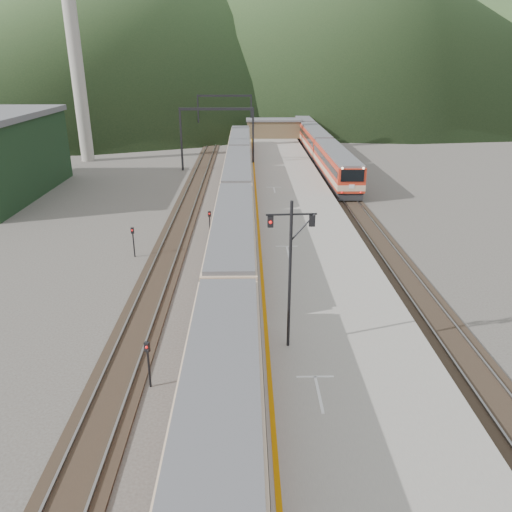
{
  "coord_description": "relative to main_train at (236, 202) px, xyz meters",
  "views": [
    {
      "loc": [
        0.94,
        -10.65,
        13.6
      ],
      "look_at": [
        1.49,
        18.78,
        2.0
      ],
      "focal_mm": 35.0,
      "sensor_mm": 36.0,
      "label": 1
    }
  ],
  "objects": [
    {
      "name": "gantry_near",
      "position": [
        -2.85,
        23.22,
        3.58
      ],
      "size": [
        9.55,
        0.25,
        8.0
      ],
      "color": "black",
      "rests_on": "ground"
    },
    {
      "name": "hill_b",
      "position": [
        30.0,
        198.22,
        35.5
      ],
      "size": [
        220.0,
        220.0,
        75.0
      ],
      "primitive_type": "cone",
      "color": "#2A4322",
      "rests_on": "ground"
    },
    {
      "name": "gantry_far",
      "position": [
        -2.85,
        48.22,
        3.58
      ],
      "size": [
        9.55,
        0.25,
        8.0
      ],
      "color": "black",
      "rests_on": "ground"
    },
    {
      "name": "short_signal_c",
      "position": [
        -7.4,
        -7.9,
        -0.54
      ],
      "size": [
        0.23,
        0.18,
        2.27
      ],
      "color": "black",
      "rests_on": "ground"
    },
    {
      "name": "track_far",
      "position": [
        -5.0,
        8.22,
        -1.93
      ],
      "size": [
        2.6,
        200.0,
        0.23
      ],
      "color": "black",
      "rests_on": "ground"
    },
    {
      "name": "track_main",
      "position": [
        0.0,
        8.22,
        -1.93
      ],
      "size": [
        2.6,
        200.0,
        0.23
      ],
      "color": "black",
      "rests_on": "ground"
    },
    {
      "name": "platform",
      "position": [
        5.6,
        6.22,
        -1.5
      ],
      "size": [
        8.0,
        100.0,
        1.0
      ],
      "primitive_type": "cube",
      "color": "gray",
      "rests_on": "ground"
    },
    {
      "name": "short_signal_b",
      "position": [
        -2.09,
        -3.84,
        -0.54
      ],
      "size": [
        0.26,
        0.23,
        2.27
      ],
      "color": "black",
      "rests_on": "ground"
    },
    {
      "name": "smokestack",
      "position": [
        -22.0,
        30.22,
        13.0
      ],
      "size": [
        1.8,
        1.8,
        30.0
      ],
      "primitive_type": "cylinder",
      "color": "#9E998E",
      "rests_on": "ground"
    },
    {
      "name": "hill_a",
      "position": [
        -40.0,
        158.22,
        28.0
      ],
      "size": [
        180.0,
        180.0,
        60.0
      ],
      "primitive_type": "cone",
      "color": "#2A4322",
      "rests_on": "ground"
    },
    {
      "name": "second_train",
      "position": [
        11.5,
        35.65,
        -0.04
      ],
      "size": [
        2.83,
        58.12,
        3.46
      ],
      "color": "red",
      "rests_on": "track_second"
    },
    {
      "name": "station_shed",
      "position": [
        5.6,
        46.22,
        0.57
      ],
      "size": [
        9.4,
        4.4,
        3.1
      ],
      "color": "brown",
      "rests_on": "platform"
    },
    {
      "name": "signal_mast",
      "position": [
        2.84,
        -22.03,
        3.3
      ],
      "size": [
        2.2,
        0.29,
        7.06
      ],
      "color": "black",
      "rests_on": "platform"
    },
    {
      "name": "short_signal_a",
      "position": [
        -3.42,
        -23.76,
        -0.54
      ],
      "size": [
        0.27,
        0.23,
        2.27
      ],
      "color": "black",
      "rests_on": "ground"
    },
    {
      "name": "main_train",
      "position": [
        0.0,
        0.0,
        0.0
      ],
      "size": [
        2.9,
        79.56,
        3.54
      ],
      "color": "tan",
      "rests_on": "track_main"
    },
    {
      "name": "track_second",
      "position": [
        11.5,
        8.22,
        -1.93
      ],
      "size": [
        2.6,
        200.0,
        0.23
      ],
      "color": "black",
      "rests_on": "ground"
    }
  ]
}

